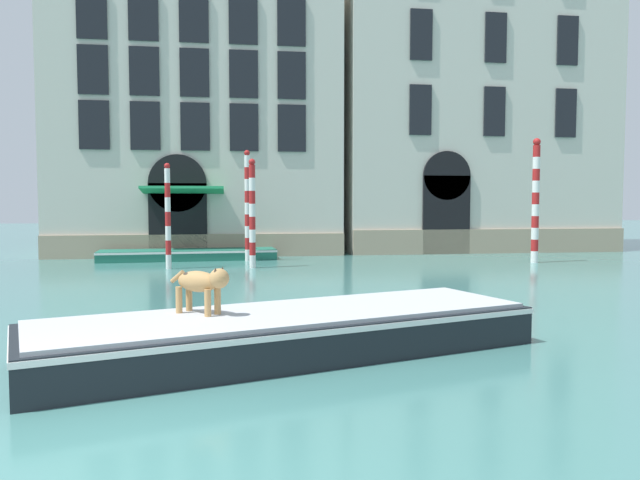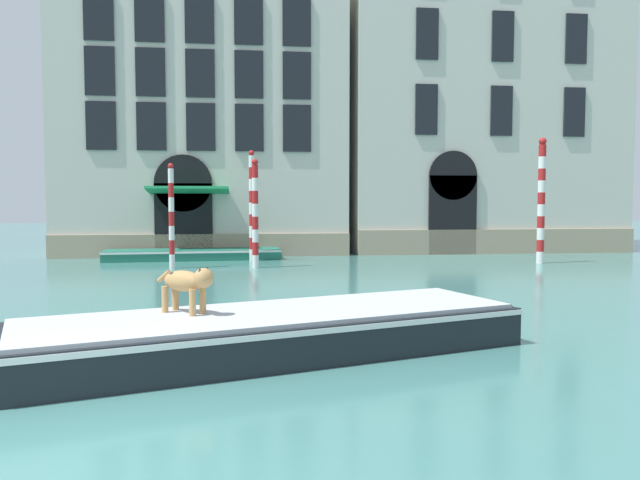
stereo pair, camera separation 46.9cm
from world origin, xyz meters
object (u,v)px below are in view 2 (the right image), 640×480
Objects in this scene: dog_on_deck at (187,282)px; boat_moored_near_palazzo at (193,254)px; boat_foreground at (275,331)px; mooring_pole_0 at (541,200)px; mooring_pole_1 at (255,213)px; mooring_pole_3 at (171,216)px; mooring_pole_2 at (252,205)px.

dog_on_deck is 15.50m from boat_moored_near_palazzo.
boat_foreground reaches higher than boat_moored_near_palazzo.
mooring_pole_0 is (12.86, -3.01, 2.12)m from boat_moored_near_palazzo.
mooring_pole_1 is at bearing -57.46° from boat_moored_near_palazzo.
boat_foreground is at bearing -130.07° from mooring_pole_0.
boat_moored_near_palazzo is at bearing 81.20° from boat_foreground.
mooring_pole_3 is (-13.33, -0.12, -0.52)m from mooring_pole_0.
mooring_pole_0 is at bearing -16.65° from boat_moored_near_palazzo.
boat_moored_near_palazzo is 4.37m from mooring_pole_1.
mooring_pole_0 reaches higher than mooring_pole_3.
mooring_pole_1 is (-10.49, -0.25, -0.44)m from mooring_pole_0.
dog_on_deck is 17.11m from mooring_pole_0.
mooring_pole_0 is (11.72, 12.41, 1.20)m from dog_on_deck.
mooring_pole_1 is 2.46m from mooring_pole_2.
mooring_pole_0 is 1.29× the size of mooring_pole_3.
mooring_pole_3 is at bearing 85.56° from boat_foreground.
mooring_pole_0 is 1.23× the size of mooring_pole_1.
mooring_pole_1 is (-0.08, 12.12, 1.54)m from boat_foreground.
mooring_pole_3 is at bearing 177.46° from mooring_pole_1.
mooring_pole_3 is (-0.47, -3.14, 1.59)m from boat_moored_near_palazzo.
dog_on_deck reaches higher than boat_foreground.
mooring_pole_2 reaches higher than boat_foreground.
mooring_pole_0 is at bearing 32.09° from boat_foreground.
mooring_pole_2 reaches higher than dog_on_deck.
boat_moored_near_palazzo is at bearing 166.81° from mooring_pole_0.
dog_on_deck is 0.21× the size of mooring_pole_2.
mooring_pole_1 is at bearing -87.98° from mooring_pole_2.
mooring_pole_3 reaches higher than boat_foreground.
boat_moored_near_palazzo is 3.55m from mooring_pole_3.
mooring_pole_3 is at bearing -139.81° from mooring_pole_2.
mooring_pole_2 is 1.18× the size of mooring_pole_3.
mooring_pole_0 reaches higher than mooring_pole_2.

